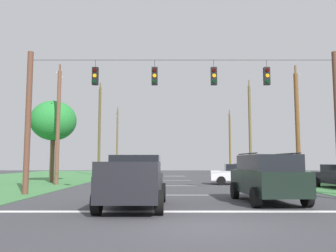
# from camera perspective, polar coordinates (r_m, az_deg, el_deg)

# --- Properties ---
(ground_plane) EXTENTS (120.00, 120.00, 0.00)m
(ground_plane) POSITION_cam_1_polar(r_m,az_deg,el_deg) (9.72, 4.93, -15.80)
(ground_plane) COLOR #3D3D42
(stop_bar_stripe) EXTENTS (13.89, 0.45, 0.01)m
(stop_bar_stripe) POSITION_cam_1_polar(r_m,az_deg,el_deg) (12.49, 3.76, -13.54)
(stop_bar_stripe) COLOR white
(stop_bar_stripe) RESTS_ON ground
(lane_dash_0) EXTENTS (2.50, 0.15, 0.01)m
(lane_dash_0) POSITION_cam_1_polar(r_m,az_deg,el_deg) (18.45, 2.46, -11.01)
(lane_dash_0) COLOR white
(lane_dash_0) RESTS_ON ground
(lane_dash_1) EXTENTS (2.50, 0.15, 0.01)m
(lane_dash_1) POSITION_cam_1_polar(r_m,az_deg,el_deg) (25.45, 1.73, -9.56)
(lane_dash_1) COLOR white
(lane_dash_1) RESTS_ON ground
(lane_dash_2) EXTENTS (2.50, 0.15, 0.01)m
(lane_dash_2) POSITION_cam_1_polar(r_m,az_deg,el_deg) (32.60, 1.31, -8.72)
(lane_dash_2) COLOR white
(lane_dash_2) RESTS_ON ground
(lane_dash_3) EXTENTS (2.50, 0.15, 0.01)m
(lane_dash_3) POSITION_cam_1_polar(r_m,az_deg,el_deg) (40.78, 1.01, -8.12)
(lane_dash_3) COLOR white
(lane_dash_3) RESTS_ON ground
(lane_dash_4) EXTENTS (2.50, 0.15, 0.01)m
(lane_dash_4) POSITION_cam_1_polar(r_m,az_deg,el_deg) (43.00, 0.95, -8.00)
(lane_dash_4) COLOR white
(lane_dash_4) RESTS_ON ground
(overhead_signal_span) EXTENTS (16.58, 0.31, 7.56)m
(overhead_signal_span) POSITION_cam_1_polar(r_m,az_deg,el_deg) (18.69, 2.23, 2.11)
(overhead_signal_span) COLOR brown
(overhead_signal_span) RESTS_ON ground
(pickup_truck) EXTENTS (2.33, 5.42, 1.95)m
(pickup_truck) POSITION_cam_1_polar(r_m,az_deg,el_deg) (13.53, -5.59, -8.82)
(pickup_truck) COLOR black
(pickup_truck) RESTS_ON ground
(suv_black) EXTENTS (2.41, 4.89, 2.05)m
(suv_black) POSITION_cam_1_polar(r_m,az_deg,el_deg) (15.57, 15.43, -7.89)
(suv_black) COLOR black
(suv_black) RESTS_ON ground
(distant_car_crossing_white) EXTENTS (4.44, 2.32, 1.52)m
(distant_car_crossing_white) POSITION_cam_1_polar(r_m,az_deg,el_deg) (27.34, 11.25, -7.54)
(distant_car_crossing_white) COLOR silver
(distant_car_crossing_white) RESTS_ON ground
(distant_car_far_parked) EXTENTS (2.08, 4.33, 1.52)m
(distant_car_far_parked) POSITION_cam_1_polar(r_m,az_deg,el_deg) (34.37, 12.11, -7.13)
(distant_car_far_parked) COLOR maroon
(distant_car_far_parked) RESTS_ON ground
(utility_pole_mid_right) EXTENTS (0.33, 1.78, 9.23)m
(utility_pole_mid_right) POSITION_cam_1_polar(r_m,az_deg,el_deg) (29.12, 19.91, -0.06)
(utility_pole_mid_right) COLOR brown
(utility_pole_mid_right) RESTS_ON ground
(utility_pole_far_right) EXTENTS (0.32, 1.93, 11.52)m
(utility_pole_far_right) POSITION_cam_1_polar(r_m,az_deg,el_deg) (43.40, 12.87, -0.36)
(utility_pole_far_right) COLOR brown
(utility_pole_far_right) RESTS_ON ground
(utility_pole_near_left) EXTENTS (0.32, 1.78, 10.25)m
(utility_pole_near_left) POSITION_cam_1_polar(r_m,az_deg,el_deg) (59.27, 9.75, -2.52)
(utility_pole_near_left) COLOR brown
(utility_pole_near_left) RESTS_ON ground
(utility_pole_far_left) EXTENTS (0.28, 1.57, 9.04)m
(utility_pole_far_left) POSITION_cam_1_polar(r_m,az_deg,el_deg) (27.64, -17.41, 0.15)
(utility_pole_far_left) COLOR brown
(utility_pole_far_left) RESTS_ON ground
(utility_pole_distant_right) EXTENTS (0.31, 1.65, 11.48)m
(utility_pole_distant_right) POSITION_cam_1_polar(r_m,az_deg,el_deg) (44.50, -11.13, -0.62)
(utility_pole_distant_right) COLOR brown
(utility_pole_distant_right) RESTS_ON ground
(utility_pole_distant_left) EXTENTS (0.28, 1.87, 10.74)m
(utility_pole_distant_left) POSITION_cam_1_polar(r_m,az_deg,el_deg) (58.97, -8.33, -2.07)
(utility_pole_distant_left) COLOR brown
(utility_pole_distant_left) RESTS_ON ground
(tree_roadside_right) EXTENTS (3.72, 3.72, 6.71)m
(tree_roadside_right) POSITION_cam_1_polar(r_m,az_deg,el_deg) (30.73, -18.09, 0.76)
(tree_roadside_right) COLOR brown
(tree_roadside_right) RESTS_ON ground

